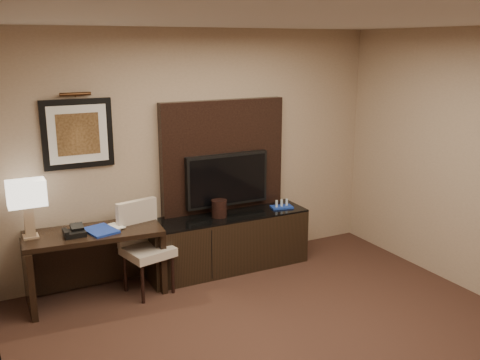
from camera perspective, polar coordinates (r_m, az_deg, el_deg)
ceiling at (r=3.77m, az=10.44°, el=16.69°), size 4.50×5.00×0.01m
wall_back at (r=6.07m, az=-4.63°, el=3.08°), size 4.50×0.01×2.70m
desk at (r=5.68m, az=-15.15°, el=-8.68°), size 1.38×0.68×0.72m
credenza at (r=6.18m, az=-1.37°, el=-6.58°), size 1.88×0.54×0.65m
tv_wall_panel at (r=6.15m, az=-1.82°, el=2.51°), size 1.50×0.12×1.30m
tv at (r=6.12m, az=-1.40°, el=0.05°), size 1.00×0.08×0.60m
artwork at (r=5.63m, az=-16.93°, el=4.73°), size 0.70×0.04×0.70m
picture_light at (r=5.55m, az=-17.16°, el=8.75°), size 0.04×0.04×0.30m
desk_chair at (r=5.63m, az=-9.81°, el=-7.40°), size 0.55×0.60×0.93m
table_lamp at (r=5.48m, az=-21.66°, el=-3.17°), size 0.33×0.21×0.52m
desk_phone at (r=5.45m, az=-17.24°, el=-5.22°), size 0.20×0.18×0.10m
blue_folder at (r=5.51m, az=-14.65°, el=-5.23°), size 0.34×0.40×0.02m
book at (r=5.51m, az=-14.08°, el=-4.15°), size 0.16×0.07×0.21m
water_bottle at (r=5.70m, az=-11.36°, el=-3.56°), size 0.07×0.07×0.18m
ice_bucket at (r=5.99m, az=-2.24°, el=-3.04°), size 0.22×0.22×0.19m
minibar_tray at (r=6.34m, az=4.46°, el=-2.58°), size 0.28×0.20×0.09m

